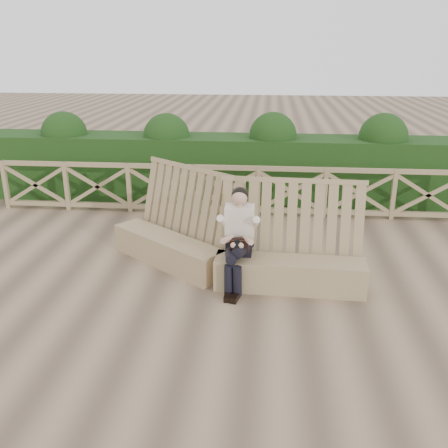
{
  "coord_description": "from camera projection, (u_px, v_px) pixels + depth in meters",
  "views": [
    {
      "loc": [
        0.94,
        -6.9,
        3.58
      ],
      "look_at": [
        0.26,
        0.4,
        0.9
      ],
      "focal_mm": 40.0,
      "sensor_mm": 36.0,
      "label": 1
    }
  ],
  "objects": [
    {
      "name": "woman",
      "position": [
        238.0,
        235.0,
        7.55
      ],
      "size": [
        0.45,
        0.95,
        1.56
      ],
      "rotation": [
        0.0,
        0.0,
        -0.02
      ],
      "color": "black",
      "rests_on": "ground"
    },
    {
      "name": "guardrail",
      "position": [
        225.0,
        190.0,
        10.85
      ],
      "size": [
        10.1,
        0.09,
        1.1
      ],
      "color": "olive",
      "rests_on": "ground"
    },
    {
      "name": "hedge",
      "position": [
        230.0,
        168.0,
        11.91
      ],
      "size": [
        12.0,
        1.2,
        1.5
      ],
      "primitive_type": "cube",
      "color": "black",
      "rests_on": "ground"
    },
    {
      "name": "ground",
      "position": [
        205.0,
        286.0,
        7.77
      ],
      "size": [
        60.0,
        60.0,
        0.0
      ],
      "primitive_type": "plane",
      "color": "brown",
      "rests_on": "ground"
    },
    {
      "name": "bench",
      "position": [
        227.0,
        250.0,
        8.07
      ],
      "size": [
        4.25,
        2.14,
        1.62
      ],
      "rotation": [
        0.0,
        0.0,
        -0.33
      ],
      "color": "#927753",
      "rests_on": "ground"
    }
  ]
}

